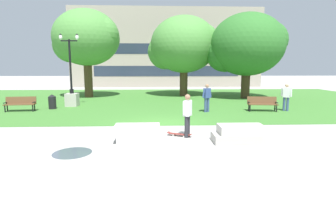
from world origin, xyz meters
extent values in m
plane|color=#A3A09B|center=(0.00, 0.00, 0.00)|extent=(140.00, 140.00, 0.00)
cube|color=#3D752D|center=(0.00, 10.00, 0.01)|extent=(40.00, 20.00, 0.02)
cube|color=#BCB7B2|center=(-0.75, -2.63, 0.16)|extent=(1.80, 0.90, 0.32)
cube|color=beige|center=(-0.93, -2.63, 0.48)|extent=(1.66, 0.83, 0.32)
cube|color=#B2ADA3|center=(2.77, -2.80, 0.16)|extent=(1.80, 0.90, 0.32)
cube|color=#BBB6AB|center=(2.91, -2.80, 0.48)|extent=(1.66, 0.83, 0.32)
cylinder|color=#28282D|center=(0.96, -2.11, 0.43)|extent=(0.15, 0.15, 0.86)
cylinder|color=#28282D|center=(1.04, -1.93, 0.43)|extent=(0.15, 0.15, 0.86)
cube|color=white|center=(1.00, -2.02, 1.16)|extent=(0.39, 0.46, 0.60)
cylinder|color=white|center=(0.89, -2.16, 1.20)|extent=(0.22, 0.30, 0.55)
cylinder|color=white|center=(1.12, -1.88, 1.20)|extent=(0.22, 0.30, 0.55)
sphere|color=#9E7051|center=(1.00, -2.02, 1.60)|extent=(0.22, 0.22, 0.22)
cube|color=maroon|center=(0.70, -1.89, 0.09)|extent=(0.81, 0.51, 0.02)
cube|color=maroon|center=(0.29, -1.71, 0.11)|extent=(0.19, 0.23, 0.06)
cube|color=maroon|center=(1.11, -2.08, 0.11)|extent=(0.19, 0.23, 0.06)
cylinder|color=silver|center=(0.45, -1.90, 0.03)|extent=(0.06, 0.05, 0.06)
cylinder|color=silver|center=(0.54, -1.70, 0.03)|extent=(0.06, 0.05, 0.06)
cylinder|color=silver|center=(0.85, -2.08, 0.03)|extent=(0.06, 0.05, 0.06)
cylinder|color=silver|center=(0.94, -1.88, 0.03)|extent=(0.06, 0.05, 0.06)
cylinder|color=#47515B|center=(-2.94, -3.83, 0.00)|extent=(1.24, 1.24, 0.01)
cube|color=brown|center=(-8.71, 4.27, 0.46)|extent=(1.83, 0.61, 0.05)
cube|color=brown|center=(-8.73, 4.52, 0.69)|extent=(1.80, 0.30, 0.46)
cube|color=black|center=(-9.54, 4.19, 0.58)|extent=(0.10, 0.40, 0.04)
cube|color=black|center=(-7.87, 4.35, 0.58)|extent=(0.10, 0.40, 0.04)
cylinder|color=black|center=(-9.49, 4.04, 0.23)|extent=(0.07, 0.07, 0.41)
cylinder|color=black|center=(-7.90, 4.19, 0.23)|extent=(0.07, 0.07, 0.41)
cylinder|color=black|center=(-9.52, 4.36, 0.23)|extent=(0.07, 0.07, 0.41)
cylinder|color=black|center=(-7.93, 4.51, 0.23)|extent=(0.07, 0.07, 0.41)
cube|color=brown|center=(6.35, 3.71, 0.46)|extent=(1.84, 0.64, 0.05)
cube|color=brown|center=(6.38, 3.96, 0.69)|extent=(1.80, 0.33, 0.46)
cube|color=black|center=(5.52, 3.81, 0.58)|extent=(0.10, 0.40, 0.04)
cube|color=black|center=(7.19, 3.62, 0.58)|extent=(0.10, 0.40, 0.04)
cylinder|color=black|center=(5.54, 3.65, 0.23)|extent=(0.07, 0.07, 0.41)
cylinder|color=black|center=(7.13, 3.46, 0.23)|extent=(0.07, 0.07, 0.41)
cylinder|color=black|center=(5.57, 3.96, 0.23)|extent=(0.07, 0.07, 0.41)
cylinder|color=black|center=(7.16, 3.78, 0.23)|extent=(0.07, 0.07, 0.41)
cube|color=#ADA89E|center=(-6.19, 6.45, 0.47)|extent=(0.80, 0.80, 0.90)
cylinder|color=black|center=(-6.19, 6.45, 1.07)|extent=(0.28, 0.28, 0.30)
cylinder|color=black|center=(-6.19, 6.45, 2.77)|extent=(0.14, 0.14, 3.71)
cube|color=black|center=(-6.19, 6.45, 4.53)|extent=(1.10, 0.08, 0.08)
ellipsoid|color=white|center=(-6.74, 6.45, 4.77)|extent=(0.22, 0.22, 0.36)
cone|color=black|center=(-6.74, 6.45, 4.97)|extent=(0.20, 0.20, 0.13)
ellipsoid|color=white|center=(-5.64, 6.45, 4.77)|extent=(0.22, 0.22, 0.36)
cone|color=black|center=(-5.64, 6.45, 4.97)|extent=(0.20, 0.20, 0.13)
cylinder|color=#4C3823|center=(-6.44, 11.99, 1.88)|extent=(0.73, 0.73, 3.71)
ellipsoid|color=#4C893D|center=(-6.44, 11.99, 5.33)|extent=(5.82, 5.82, 4.95)
sphere|color=#4C893D|center=(-8.04, 12.57, 4.75)|extent=(3.20, 3.20, 3.20)
sphere|color=#4C893D|center=(-4.99, 11.41, 5.62)|extent=(2.91, 2.91, 2.91)
cylinder|color=#4C3823|center=(2.33, 12.95, 1.58)|extent=(0.75, 0.75, 3.12)
ellipsoid|color=#4C893D|center=(2.33, 12.95, 4.85)|extent=(6.23, 6.23, 5.29)
sphere|color=#4C893D|center=(0.62, 13.57, 4.23)|extent=(3.43, 3.43, 3.43)
sphere|color=#4C893D|center=(3.89, 12.32, 5.16)|extent=(3.11, 3.11, 3.11)
cylinder|color=#42301E|center=(7.59, 10.72, 1.48)|extent=(0.76, 0.76, 2.91)
ellipsoid|color=#2D6B28|center=(7.59, 10.72, 4.67)|extent=(6.33, 6.33, 5.38)
sphere|color=#2D6B28|center=(5.85, 11.35, 4.04)|extent=(3.48, 3.48, 3.48)
sphere|color=#2D6B28|center=(9.17, 10.09, 4.99)|extent=(3.16, 3.16, 3.16)
cylinder|color=black|center=(-7.11, 5.26, 0.42)|extent=(0.48, 0.48, 0.80)
cone|color=black|center=(-7.11, 5.26, 0.90)|extent=(0.49, 0.49, 0.16)
cylinder|color=#384C7A|center=(2.93, 3.67, 0.45)|extent=(0.15, 0.15, 0.86)
cylinder|color=#384C7A|center=(2.75, 3.57, 0.45)|extent=(0.15, 0.15, 0.86)
cube|color=#334784|center=(2.84, 3.62, 1.18)|extent=(0.47, 0.40, 0.60)
cylinder|color=#334784|center=(3.07, 3.79, 1.21)|extent=(0.23, 0.18, 0.56)
cylinder|color=#334784|center=(2.61, 3.45, 1.21)|extent=(0.23, 0.18, 0.56)
sphere|color=#9E7051|center=(2.84, 3.62, 1.62)|extent=(0.22, 0.22, 0.22)
cylinder|color=#384C7A|center=(7.80, 3.91, 0.45)|extent=(0.15, 0.15, 0.86)
cylinder|color=#384C7A|center=(7.97, 3.80, 0.45)|extent=(0.15, 0.15, 0.86)
cube|color=white|center=(7.88, 3.85, 1.18)|extent=(0.47, 0.42, 0.60)
cylinder|color=white|center=(7.67, 4.00, 1.20)|extent=(0.15, 0.15, 0.55)
cylinder|color=white|center=(8.10, 3.70, 1.20)|extent=(0.15, 0.15, 0.55)
sphere|color=tan|center=(7.88, 3.85, 1.62)|extent=(0.22, 0.22, 0.22)
cube|color=gray|center=(1.09, 24.50, 5.38)|extent=(26.36, 1.00, 10.76)
cube|color=#232D3D|center=(1.09, 23.98, 2.20)|extent=(19.77, 0.03, 1.40)
cube|color=#232D3D|center=(1.09, 23.98, 5.20)|extent=(19.77, 0.03, 1.40)
camera|label=1|loc=(-0.16, -12.11, 2.76)|focal=28.00mm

